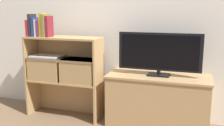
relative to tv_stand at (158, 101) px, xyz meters
name	(u,v)px	position (x,y,z in m)	size (l,w,h in m)	color
wall_back	(120,9)	(-0.48, 0.24, 0.93)	(10.00, 0.05, 2.40)	silver
tv_stand	(158,101)	(0.00, 0.00, 0.00)	(1.04, 0.43, 0.54)	tan
tv	(159,53)	(0.00, 0.00, 0.50)	(0.83, 0.14, 0.43)	black
bookshelf_lower_tier	(67,91)	(-1.04, 0.00, 0.00)	(0.85, 0.29, 0.42)	tan
bookshelf_upper_tier	(66,53)	(-1.04, 0.00, 0.45)	(0.85, 0.29, 0.49)	tan
book_crimson	(30,28)	(-1.43, -0.10, 0.73)	(0.02, 0.15, 0.18)	#B22328
book_charcoal	(32,25)	(-1.39, -0.10, 0.76)	(0.03, 0.13, 0.25)	#232328
book_navy	(35,27)	(-1.36, -0.10, 0.74)	(0.03, 0.13, 0.21)	navy
book_ivory	(38,28)	(-1.32, -0.10, 0.73)	(0.02, 0.13, 0.18)	silver
book_plum	(40,28)	(-1.29, -0.10, 0.72)	(0.03, 0.13, 0.18)	#6B2D66
book_mustard	(43,25)	(-1.25, -0.10, 0.76)	(0.04, 0.13, 0.25)	gold
book_olive	(46,25)	(-1.21, -0.10, 0.76)	(0.03, 0.15, 0.24)	olive
book_maroon	(49,26)	(-1.18, -0.10, 0.75)	(0.03, 0.12, 0.23)	maroon
storage_basket_left	(48,67)	(-1.24, -0.07, 0.29)	(0.38, 0.26, 0.25)	tan
storage_basket_right	(80,70)	(-0.84, -0.07, 0.29)	(0.38, 0.26, 0.25)	tan
laptop	(47,56)	(-1.24, -0.07, 0.41)	(0.34, 0.23, 0.02)	white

